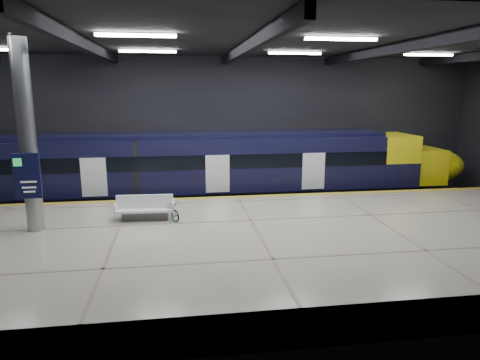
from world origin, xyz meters
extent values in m
plane|color=black|center=(0.00, 0.00, 0.00)|extent=(30.00, 30.00, 0.00)
cube|color=black|center=(0.00, 8.00, 4.00)|extent=(30.00, 0.10, 8.00)
cube|color=black|center=(0.00, -8.00, 4.00)|extent=(30.00, 0.10, 8.00)
cube|color=black|center=(0.00, 0.00, 8.00)|extent=(30.00, 16.00, 0.10)
cube|color=black|center=(-6.00, 0.00, 7.75)|extent=(0.25, 16.00, 0.40)
cube|color=black|center=(0.00, 0.00, 7.75)|extent=(0.25, 16.00, 0.40)
cube|color=black|center=(6.00, 0.00, 7.75)|extent=(0.25, 16.00, 0.40)
cube|color=white|center=(-4.00, -2.00, 7.88)|extent=(2.60, 0.18, 0.10)
cube|color=white|center=(3.00, -2.00, 7.88)|extent=(2.60, 0.18, 0.10)
cube|color=white|center=(-4.00, 4.00, 7.88)|extent=(2.60, 0.18, 0.10)
cube|color=white|center=(3.00, 4.00, 7.88)|extent=(2.60, 0.18, 0.10)
cube|color=white|center=(10.00, 4.00, 7.88)|extent=(2.60, 0.18, 0.10)
cube|color=#B5AB99|center=(0.00, -2.50, 0.55)|extent=(30.00, 11.00, 1.10)
cube|color=gold|center=(0.00, 2.75, 1.11)|extent=(30.00, 0.40, 0.01)
cube|color=gray|center=(0.00, 4.78, 0.08)|extent=(30.00, 0.08, 0.16)
cube|color=gray|center=(0.00, 6.22, 0.08)|extent=(30.00, 0.08, 0.16)
cube|color=black|center=(-3.83, 5.50, 0.55)|extent=(24.00, 2.58, 0.80)
cube|color=black|center=(-3.83, 5.50, 2.33)|extent=(24.00, 2.80, 2.75)
cube|color=black|center=(-3.83, 5.50, 3.82)|extent=(24.00, 2.30, 0.24)
cube|color=black|center=(-3.83, 4.09, 2.60)|extent=(24.00, 0.04, 0.70)
cube|color=white|center=(-0.83, 4.08, 2.00)|extent=(1.20, 0.05, 1.90)
cube|color=yellow|center=(9.17, 5.50, 2.33)|extent=(2.00, 2.80, 2.75)
ellipsoid|color=yellow|center=(11.77, 5.50, 1.85)|extent=(3.60, 2.52, 1.90)
cube|color=black|center=(9.47, 5.50, 2.50)|extent=(1.60, 2.38, 0.80)
cube|color=#595B60|center=(-4.12, -0.28, 1.27)|extent=(1.79, 0.64, 0.33)
cube|color=white|center=(-4.12, -0.28, 1.52)|extent=(2.25, 1.05, 0.09)
cube|color=white|center=(-4.12, -0.28, 1.83)|extent=(2.21, 0.20, 0.55)
cube|color=white|center=(-5.22, -0.22, 1.65)|extent=(0.11, 0.94, 0.33)
cube|color=white|center=(-3.01, -0.33, 1.65)|extent=(0.11, 0.94, 0.33)
imported|color=#99999E|center=(-3.21, -0.40, 1.47)|extent=(1.24, 1.44, 0.75)
cube|color=black|center=(-3.81, -0.40, 1.28)|extent=(0.33, 0.23, 0.35)
cylinder|color=#9EA0A5|center=(-8.00, -1.00, 4.55)|extent=(0.60, 0.60, 6.90)
cube|color=#0E1036|center=(-8.00, -1.42, 3.20)|extent=(0.90, 0.12, 1.60)
camera|label=1|loc=(-2.76, -16.94, 6.15)|focal=32.00mm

